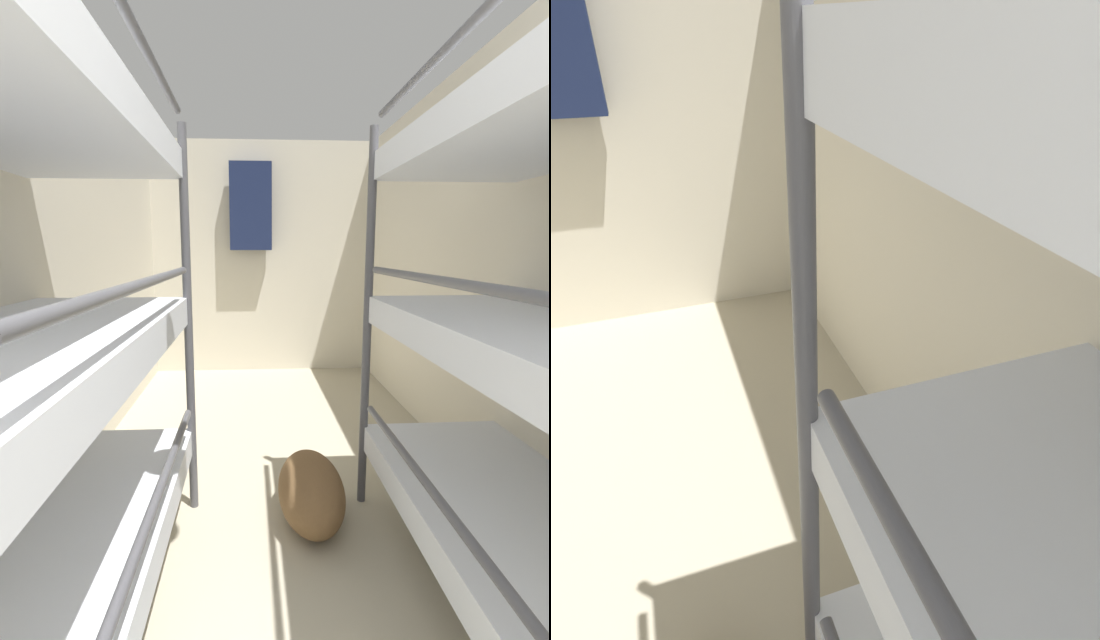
{
  "view_description": "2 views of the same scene",
  "coord_description": "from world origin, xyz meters",
  "views": [
    {
      "loc": [
        -0.15,
        0.17,
        1.38
      ],
      "look_at": [
        0.01,
        2.92,
        0.91
      ],
      "focal_mm": 24.0,
      "sensor_mm": 36.0,
      "label": 1
    },
    {
      "loc": [
        0.24,
        1.58,
        1.82
      ],
      "look_at": [
        0.71,
        2.92,
        0.95
      ],
      "focal_mm": 28.0,
      "sensor_mm": 36.0,
      "label": 2
    }
  ],
  "objects": [
    {
      "name": "wall_right",
      "position": [
        1.22,
        2.46,
        1.25
      ],
      "size": [
        0.06,
        5.04,
        2.5
      ],
      "color": "beige",
      "rests_on": "ground_plane"
    },
    {
      "name": "wall_back",
      "position": [
        0.0,
        4.95,
        1.25
      ],
      "size": [
        2.5,
        0.06,
        2.5
      ],
      "color": "beige",
      "rests_on": "ground_plane"
    },
    {
      "name": "duffel_bag",
      "position": [
        0.15,
        2.14,
        0.16
      ],
      "size": [
        0.33,
        0.62,
        0.33
      ],
      "color": "brown",
      "rests_on": "ground_plane"
    },
    {
      "name": "bunk_stack_left_near",
      "position": [
        -0.82,
        1.37,
        1.08
      ],
      "size": [
        0.76,
        1.78,
        1.99
      ],
      "color": "#4C4C51",
      "rests_on": "ground_plane"
    },
    {
      "name": "wall_left",
      "position": [
        -1.22,
        2.46,
        1.25
      ],
      "size": [
        0.06,
        5.04,
        2.5
      ],
      "color": "beige",
      "rests_on": "ground_plane"
    },
    {
      "name": "hanging_coat",
      "position": [
        -0.13,
        4.8,
        1.8
      ],
      "size": [
        0.44,
        0.12,
        0.9
      ],
      "color": "#192347"
    }
  ]
}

